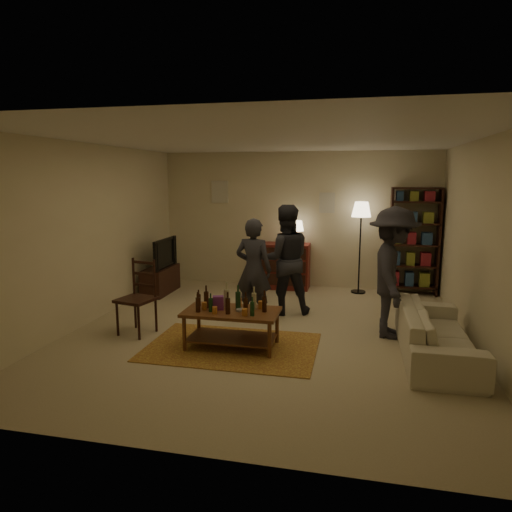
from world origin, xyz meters
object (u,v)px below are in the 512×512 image
(person_right, at_px, (285,260))
(person_by_sofa, at_px, (393,273))
(dresser, at_px, (284,265))
(bookshelf, at_px, (414,240))
(dining_chair, at_px, (139,294))
(coffee_table, at_px, (231,315))
(person_left, at_px, (254,270))
(sofa, at_px, (436,333))
(tv_stand, at_px, (160,273))
(floor_lamp, at_px, (361,216))

(person_right, bearing_deg, person_by_sofa, 135.95)
(dresser, height_order, bookshelf, bookshelf)
(dining_chair, relative_size, person_by_sofa, 0.59)
(person_right, relative_size, person_by_sofa, 0.98)
(coffee_table, relative_size, dresser, 0.90)
(person_right, bearing_deg, person_left, 29.31)
(person_right, height_order, person_by_sofa, person_by_sofa)
(coffee_table, relative_size, person_left, 0.77)
(sofa, distance_m, person_right, 2.62)
(coffee_table, height_order, person_by_sofa, person_by_sofa)
(person_right, bearing_deg, coffee_table, 57.16)
(tv_stand, distance_m, floor_lamp, 3.96)
(person_by_sofa, bearing_deg, person_left, 82.70)
(person_left, bearing_deg, floor_lamp, -119.52)
(dresser, relative_size, floor_lamp, 0.78)
(dresser, bearing_deg, person_by_sofa, -52.44)
(tv_stand, bearing_deg, dining_chair, -73.09)
(tv_stand, bearing_deg, person_by_sofa, -20.47)
(dresser, relative_size, person_by_sofa, 0.75)
(tv_stand, xyz_separation_m, dresser, (2.25, 0.91, 0.09))
(coffee_table, distance_m, floor_lamp, 3.82)
(person_left, bearing_deg, person_right, -124.18)
(bookshelf, distance_m, floor_lamp, 1.09)
(bookshelf, relative_size, floor_lamp, 1.16)
(coffee_table, relative_size, person_right, 0.69)
(bookshelf, distance_m, person_right, 2.79)
(tv_stand, distance_m, person_left, 2.47)
(person_left, height_order, person_by_sofa, person_by_sofa)
(sofa, height_order, person_right, person_right)
(floor_lamp, relative_size, sofa, 0.84)
(person_right, bearing_deg, floor_lamp, -144.60)
(tv_stand, height_order, person_right, person_right)
(coffee_table, bearing_deg, tv_stand, 130.48)
(coffee_table, xyz_separation_m, tv_stand, (-2.09, 2.45, -0.05))
(dresser, relative_size, bookshelf, 0.67)
(person_left, bearing_deg, dresser, -85.72)
(coffee_table, relative_size, dining_chair, 1.14)
(sofa, bearing_deg, person_left, 68.95)
(dining_chair, bearing_deg, person_by_sofa, 22.93)
(tv_stand, relative_size, sofa, 0.51)
(sofa, bearing_deg, person_by_sofa, 37.45)
(dining_chair, bearing_deg, dresser, 75.49)
(dresser, xyz_separation_m, bookshelf, (2.44, 0.07, 0.56))
(dining_chair, distance_m, person_right, 2.35)
(person_by_sofa, bearing_deg, coffee_table, 115.47)
(coffee_table, xyz_separation_m, bookshelf, (2.60, 3.43, 0.60))
(coffee_table, distance_m, person_right, 1.79)
(dresser, bearing_deg, dining_chair, -117.36)
(coffee_table, height_order, tv_stand, tv_stand)
(person_right, distance_m, person_by_sofa, 1.80)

